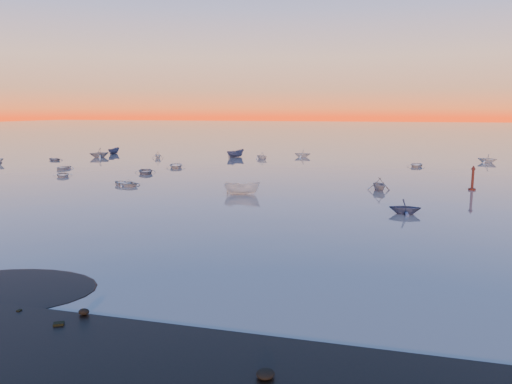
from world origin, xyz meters
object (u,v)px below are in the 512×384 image
(boat_near_center, at_px, (242,194))
(boat_near_right, at_px, (379,190))
(channel_marker, at_px, (473,180))
(boat_near_left, at_px, (63,177))

(boat_near_center, xyz_separation_m, boat_near_right, (15.70, 7.23, 0.00))
(boat_near_center, relative_size, channel_marker, 1.34)
(boat_near_left, relative_size, boat_near_right, 1.07)
(boat_near_left, distance_m, boat_near_right, 46.30)
(boat_near_left, xyz_separation_m, boat_near_right, (46.29, -0.69, 0.00))
(boat_near_left, relative_size, channel_marker, 1.19)
(boat_near_center, bearing_deg, boat_near_left, 64.27)
(boat_near_right, bearing_deg, boat_near_left, -17.80)
(channel_marker, bearing_deg, boat_near_center, -158.67)
(boat_near_right, bearing_deg, boat_near_center, 7.79)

